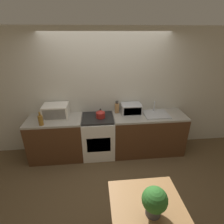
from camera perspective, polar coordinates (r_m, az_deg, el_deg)
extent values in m
plane|color=brown|center=(3.57, -0.26, -19.32)|extent=(16.00, 16.00, 0.00)
cube|color=beige|center=(3.74, -1.75, 6.24)|extent=(10.00, 0.06, 2.60)
cube|color=#4C2D19|center=(3.90, -17.56, -8.41)|extent=(1.09, 0.62, 0.86)
cube|color=#9E998E|center=(3.68, -18.44, -2.51)|extent=(1.09, 0.62, 0.04)
cube|color=#4C2D19|center=(3.97, 11.57, -7.07)|extent=(1.52, 0.62, 0.86)
cube|color=#9E998E|center=(3.75, 12.15, -1.21)|extent=(1.52, 0.62, 0.04)
cube|color=silver|center=(3.81, -4.48, -8.06)|extent=(0.66, 0.62, 0.86)
cube|color=black|center=(3.58, -4.71, -2.00)|extent=(0.63, 0.57, 0.04)
cube|color=black|center=(3.55, -4.33, -10.66)|extent=(0.47, 0.02, 0.32)
cylinder|color=maroon|center=(3.53, -3.76, -0.95)|extent=(0.18, 0.18, 0.12)
cone|color=maroon|center=(3.50, -3.80, 0.30)|extent=(0.17, 0.17, 0.05)
sphere|color=black|center=(3.48, -3.82, 0.85)|extent=(0.03, 0.03, 0.03)
cube|color=silver|center=(3.70, -17.82, 0.34)|extent=(0.49, 0.37, 0.27)
cube|color=black|center=(3.54, -18.35, -0.85)|extent=(0.43, 0.01, 0.21)
cylinder|color=olive|center=(3.49, -22.25, -2.57)|extent=(0.09, 0.09, 0.19)
cylinder|color=olive|center=(3.43, -22.60, -0.62)|extent=(0.03, 0.03, 0.07)
cube|color=#9E7042|center=(3.73, 1.60, 1.24)|extent=(0.08, 0.08, 0.20)
cylinder|color=black|center=(3.67, 1.31, 3.17)|extent=(0.01, 0.01, 0.07)
cylinder|color=black|center=(3.68, 1.63, 3.18)|extent=(0.01, 0.01, 0.07)
cylinder|color=black|center=(3.68, 1.95, 3.19)|extent=(0.01, 0.01, 0.07)
cube|color=#ADAFB5|center=(3.73, 6.27, 1.11)|extent=(0.42, 0.31, 0.20)
cube|color=black|center=(3.59, 6.75, 0.15)|extent=(0.37, 0.01, 0.16)
cube|color=#ADAFB5|center=(3.78, 14.20, -0.70)|extent=(0.50, 0.44, 0.02)
cylinder|color=#ADAFB5|center=(3.87, 13.66, 1.87)|extent=(0.03, 0.03, 0.22)
cube|color=#9E7042|center=(2.21, 11.43, -27.85)|extent=(0.80, 0.74, 0.04)
cylinder|color=#9E7042|center=(2.65, 0.38, -28.57)|extent=(0.05, 0.05, 0.73)
cylinder|color=#9E7042|center=(2.78, 16.26, -26.46)|extent=(0.05, 0.05, 0.73)
cylinder|color=#424247|center=(2.10, 13.29, -28.79)|extent=(0.16, 0.16, 0.10)
sphere|color=#2D6B28|center=(1.98, 13.78, -26.04)|extent=(0.26, 0.26, 0.26)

